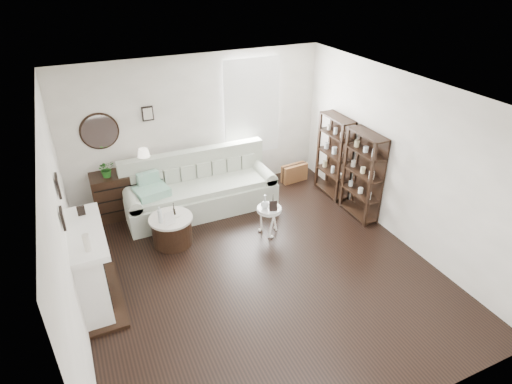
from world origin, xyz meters
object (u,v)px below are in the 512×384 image
sofa (200,191)px  drum_table (172,230)px  dresser (129,192)px  pedestal_table (269,210)px

sofa → drum_table: bearing=-130.9°
drum_table → dresser: bearing=109.7°
drum_table → pedestal_table: pedestal_table is taller
drum_table → sofa: bearing=49.1°
sofa → dresser: size_ratio=2.22×
sofa → dresser: (-1.23, 0.39, 0.06)m
dresser → sofa: bearing=-17.4°
dresser → drum_table: size_ratio=1.74×
sofa → pedestal_table: (0.81, -1.30, 0.11)m
drum_table → pedestal_table: 1.64m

